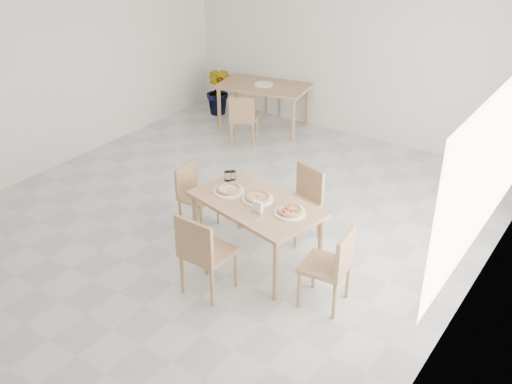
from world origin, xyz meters
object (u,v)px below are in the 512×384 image
Objects in this scene: napkin_holder at (258,207)px; potted_plant at (219,91)px; main_table at (256,209)px; tumbler_a at (228,176)px; chair_west at (193,191)px; plate_pepperoni at (290,212)px; second_table at (264,90)px; chair_back_n at (282,88)px; plate_empty at (264,84)px; pizza_pepperoni at (290,210)px; plate_mushroom at (229,191)px; chair_east at (333,263)px; chair_north at (303,198)px; pizza_mushroom at (229,189)px; chair_back_s at (243,116)px; pizza_margherita at (258,197)px; chair_south at (203,250)px; tumbler_b at (232,175)px; plate_margherita at (257,199)px.

potted_plant is at bearing 132.85° from napkin_holder.
tumbler_a is (-0.56, 0.24, 0.14)m from main_table.
chair_west is 1.55m from plate_pepperoni.
plate_pepperoni is 0.21× the size of second_table.
plate_empty is at bearing -72.00° from chair_back_n.
chair_back_n is at bearing 114.05° from tumbler_a.
plate_empty is at bearing 123.43° from napkin_holder.
plate_mushroom is at bearing 178.92° from pizza_pepperoni.
chair_east is 2.53× the size of pizza_pepperoni.
chair_north is 2.48× the size of pizza_pepperoni.
pizza_pepperoni is 0.39× the size of potted_plant.
pizza_mushroom is 1.13× the size of plate_empty.
chair_north is 0.98× the size of chair_east.
pizza_margherita is at bearing 104.05° from chair_back_s.
tumbler_b is at bearing -67.67° from chair_south.
tumbler_a is (-0.97, 0.23, 0.02)m from pizza_pepperoni.
plate_mushroom is 3.42× the size of tumbler_b.
chair_north reaches higher than pizza_mushroom.
chair_north reaches higher than pizza_margherita.
napkin_holder reaches higher than plate_empty.
plate_pepperoni is 3.55m from chair_back_s.
potted_plant is (-4.20, 3.62, -0.07)m from chair_east.
tumbler_b is at bearing -61.99° from plate_empty.
tumbler_b is (-0.53, 0.29, 0.14)m from main_table.
pizza_margherita reaches higher than second_table.
second_table is (-1.78, 3.33, -0.09)m from plate_mushroom.
main_table is 3.98m from plate_empty.
chair_north is 3.45m from plate_empty.
pizza_margherita is 0.40× the size of chair_back_n.
chair_back_s is (-3.09, 2.79, -0.04)m from chair_east.
chair_back_n is at bearing 17.04° from chair_west.
pizza_mushroom is at bearing -61.27° from tumbler_b.
pizza_pepperoni is at bearing -52.40° from plate_empty.
chair_back_s reaches higher than chair_back_n.
tumbler_a is at bearing -73.91° from second_table.
chair_back_n is (-0.15, 0.81, -0.22)m from second_table.
plate_mushroom is 0.56m from napkin_holder.
pizza_margherita is at bearing 125.42° from napkin_holder.
tumbler_a reaches higher than pizza_pepperoni.
second_table is at bearing 118.02° from tumbler_b.
tumbler_b is at bearing 145.83° from napkin_holder.
chair_west is at bearing 162.23° from napkin_holder.
pizza_mushroom reaches higher than plate_mushroom.
chair_back_s is (-2.01, 2.52, -0.29)m from plate_margherita.
pizza_mushroom is (-0.80, 0.02, 0.02)m from plate_pepperoni.
plate_mushroom is 3.05m from chair_back_s.
napkin_holder is 0.15× the size of potted_plant.
pizza_pepperoni reaches higher than main_table.
tumbler_a is at bearing -112.36° from chair_east.
chair_south is 9.14× the size of tumbler_b.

